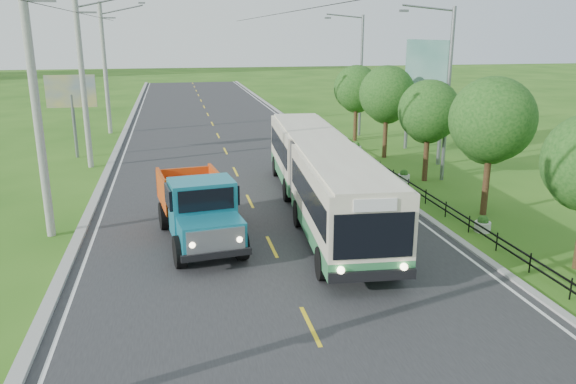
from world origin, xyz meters
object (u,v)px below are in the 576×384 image
object	(u,v)px
bus	(321,171)
planter_near	(483,225)
tree_back	(357,91)
streetlight_mid	(446,89)
planter_far	(357,148)
tree_fifth	(387,97)
planter_mid	(404,177)
tree_third	(491,124)
streetlight_far	(359,71)
pole_far	(105,68)
billboard_left	(71,97)
billboard_right	(426,72)
tree_fourth	(429,114)
dump_truck	(198,204)
pole_near	(37,106)
pole_mid	(83,80)

from	to	relation	value
bus	planter_near	bearing A→B (deg)	-27.20
tree_back	streetlight_mid	bearing A→B (deg)	-86.30
planter_far	tree_back	bearing A→B (deg)	73.12
tree_fifth	planter_near	bearing A→B (deg)	-95.08
planter_mid	bus	bearing A→B (deg)	-142.38
tree_third	streetlight_far	bearing A→B (deg)	87.73
pole_far	streetlight_far	world-z (taller)	pole_far
billboard_left	billboard_right	distance (m)	22.21
pole_far	tree_back	distance (m)	19.43
tree_third	streetlight_far	world-z (taller)	streetlight_far
tree_fourth	tree_fifth	bearing A→B (deg)	90.00
tree_back	dump_truck	size ratio (longest dim) A/B	0.84
pole_near	billboard_right	distance (m)	23.32
pole_far	pole_mid	bearing A→B (deg)	-90.00
pole_near	pole_far	bearing A→B (deg)	90.00
tree_fifth	dump_truck	bearing A→B (deg)	-133.75
planter_near	billboard_left	xyz separation A→B (m)	(-18.10, 18.00, 3.58)
streetlight_mid	billboard_left	bearing A→B (deg)	153.60
tree_back	planter_far	distance (m)	5.48
planter_near	billboard_left	distance (m)	25.78
pole_far	billboard_right	world-z (taller)	pole_far
tree_third	dump_truck	size ratio (longest dim) A/B	0.91
streetlight_mid	billboard_right	distance (m)	6.24
billboard_left	bus	size ratio (longest dim) A/B	0.31
planter_far	dump_truck	size ratio (longest dim) A/B	0.10
pole_mid	bus	world-z (taller)	pole_mid
tree_fourth	streetlight_far	xyz separation A→B (m)	(0.79, 13.86, 1.32)
tree_third	pole_far	bearing A→B (deg)	126.09
streetlight_far	billboard_right	world-z (taller)	streetlight_far
streetlight_mid	bus	xyz separation A→B (m)	(-7.83, -4.46, -2.98)
planter_near	bus	size ratio (longest dim) A/B	0.04
planter_far	dump_truck	bearing A→B (deg)	-126.99
pole_far	tree_third	distance (m)	30.78
planter_mid	dump_truck	distance (m)	13.20
billboard_left	bus	distance (m)	19.09
pole_mid	billboard_left	world-z (taller)	pole_mid
streetlight_far	planter_mid	bearing A→B (deg)	-98.30
pole_far	tree_fourth	world-z (taller)	pole_far
pole_far	planter_mid	world-z (taller)	pole_far
pole_mid	tree_fifth	world-z (taller)	pole_mid
billboard_left	dump_truck	bearing A→B (deg)	-67.78
bus	dump_truck	size ratio (longest dim) A/B	2.55
planter_mid	billboard_left	size ratio (longest dim) A/B	0.13
planter_near	planter_far	world-z (taller)	same
pole_near	streetlight_mid	world-z (taller)	pole_near
bus	pole_mid	bearing A→B (deg)	138.28
bus	billboard_right	bearing A→B (deg)	52.05
billboard_right	billboard_left	bearing A→B (deg)	169.60
planter_far	bus	xyz separation A→B (m)	(-5.79, -12.46, 1.64)
billboard_left	planter_mid	bearing A→B (deg)	-28.92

